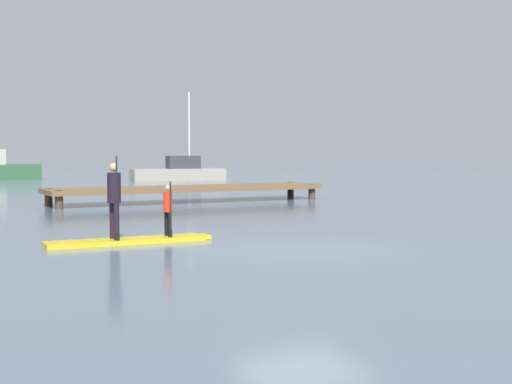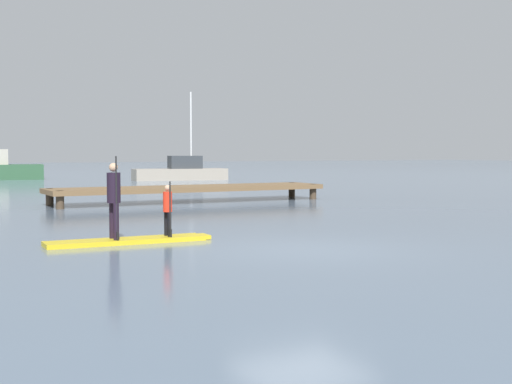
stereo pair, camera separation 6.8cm
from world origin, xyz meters
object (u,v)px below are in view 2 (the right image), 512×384
Objects in this scene: paddler_child_solo at (168,207)px; fishing_boat_green_midground at (181,172)px; paddleboard_near at (129,241)px; paddler_adult at (114,196)px.

paddler_child_solo is 33.12m from fishing_boat_green_midground.
paddler_child_solo is (0.87, -0.04, 0.69)m from paddleboard_near.
paddler_adult is 1.24m from paddler_child_solo.
paddler_adult is 1.46× the size of paddler_child_solo.
paddleboard_near is 2.97× the size of paddler_child_solo.
paddler_adult is 33.56m from fishing_boat_green_midground.
fishing_boat_green_midground is (12.72, 30.59, -0.15)m from paddler_child_solo.
paddleboard_near is at bearing -113.98° from fishing_boat_green_midground.
paddleboard_near is 1.11m from paddler_child_solo.
paddler_adult is at bearing 179.19° from paddleboard_near.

